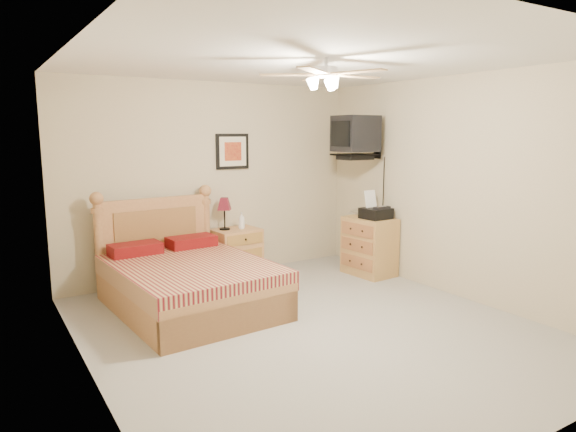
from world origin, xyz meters
name	(u,v)px	position (x,y,z in m)	size (l,w,h in m)	color
floor	(311,328)	(0.00, 0.00, 0.00)	(4.50, 4.50, 0.00)	gray
ceiling	(313,60)	(0.00, 0.00, 2.50)	(4.00, 4.50, 0.04)	white
wall_back	(213,181)	(0.00, 2.25, 1.25)	(4.00, 0.04, 2.50)	#BFB08D
wall_front	(540,245)	(0.00, -2.25, 1.25)	(4.00, 0.04, 2.50)	#BFB08D
wall_left	(84,219)	(-2.00, 0.00, 1.25)	(0.04, 4.50, 2.50)	#BFB08D
wall_right	(458,188)	(2.00, 0.00, 1.25)	(0.04, 4.50, 2.50)	#BFB08D
bed	(190,253)	(-0.78, 1.12, 0.61)	(1.44, 1.89, 1.22)	#A46B43
nightstand	(236,253)	(0.19, 2.00, 0.31)	(0.58, 0.44, 0.63)	#BD7648
table_lamp	(224,214)	(0.06, 2.05, 0.84)	(0.22, 0.22, 0.41)	maroon
lotion_bottle	(241,221)	(0.26, 1.99, 0.74)	(0.08, 0.08, 0.22)	white
framed_picture	(232,151)	(0.27, 2.23, 1.62)	(0.46, 0.04, 0.46)	black
dresser	(369,246)	(1.73, 1.17, 0.38)	(0.45, 0.65, 0.76)	#A97C48
fax_machine	(376,205)	(1.75, 1.08, 0.94)	(0.34, 0.36, 0.36)	black
magazine_lower	(356,214)	(1.72, 1.43, 0.77)	(0.18, 0.24, 0.02)	#AFA28C
magazine_upper	(355,213)	(1.71, 1.45, 0.79)	(0.19, 0.26, 0.02)	gray
wall_tv	(364,137)	(1.75, 1.34, 1.81)	(0.56, 0.46, 0.58)	black
ceiling_fan	(326,74)	(0.00, -0.20, 2.36)	(1.14, 1.14, 0.28)	silver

